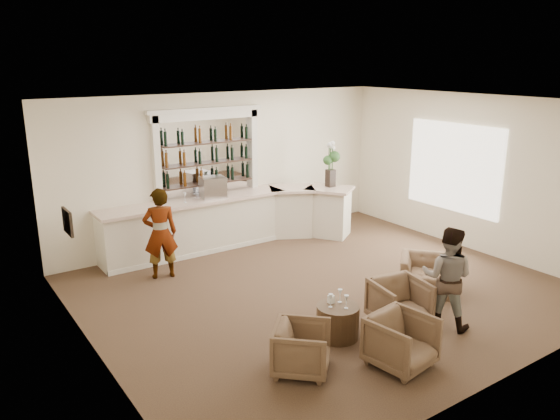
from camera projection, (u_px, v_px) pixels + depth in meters
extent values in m
plane|color=brown|center=(324.00, 290.00, 9.75)|extent=(8.00, 8.00, 0.00)
cube|color=#F6EACC|center=(226.00, 168.00, 12.09)|extent=(8.00, 0.04, 3.30)
cube|color=#F6EACC|center=(89.00, 244.00, 7.13)|extent=(0.04, 7.00, 3.30)
cube|color=#F6EACC|center=(474.00, 173.00, 11.49)|extent=(0.04, 7.00, 3.30)
cube|color=silver|center=(329.00, 102.00, 8.86)|extent=(8.00, 7.00, 0.04)
cube|color=white|center=(454.00, 167.00, 11.86)|extent=(0.05, 2.40, 1.90)
cube|color=black|center=(68.00, 222.00, 8.10)|extent=(0.04, 0.46, 0.38)
cube|color=beige|center=(69.00, 222.00, 8.11)|extent=(0.01, 0.38, 0.30)
cube|color=silver|center=(195.00, 227.00, 11.56)|extent=(4.00, 0.70, 1.08)
cube|color=beige|center=(194.00, 201.00, 11.39)|extent=(4.10, 0.82, 0.06)
cube|color=silver|center=(291.00, 212.00, 12.66)|extent=(1.12, 1.04, 1.08)
cube|color=beige|center=(291.00, 189.00, 12.49)|extent=(1.27, 1.19, 0.06)
cube|color=silver|center=(328.00, 213.00, 12.63)|extent=(1.08, 1.14, 1.08)
cube|color=beige|center=(330.00, 189.00, 12.46)|extent=(1.24, 1.29, 0.06)
cube|color=silver|center=(202.00, 253.00, 11.43)|extent=(4.00, 0.06, 0.10)
cube|color=white|center=(206.00, 157.00, 11.72)|extent=(2.15, 0.02, 1.65)
cube|color=silver|center=(158.00, 187.00, 11.18)|extent=(0.14, 0.16, 2.90)
cube|color=silver|center=(253.00, 174.00, 12.43)|extent=(0.14, 0.16, 2.90)
cube|color=silver|center=(206.00, 115.00, 11.43)|extent=(2.52, 0.16, 0.18)
cube|color=silver|center=(206.00, 109.00, 11.40)|extent=(2.64, 0.20, 0.08)
cube|color=#36241B|center=(209.00, 183.00, 11.78)|extent=(2.05, 0.20, 0.03)
cube|color=#36241B|center=(209.00, 163.00, 11.67)|extent=(2.05, 0.20, 0.03)
cube|color=#36241B|center=(208.00, 143.00, 11.55)|extent=(2.05, 0.20, 0.03)
cylinder|color=#432D1D|center=(338.00, 322.00, 8.04)|extent=(0.63, 0.63, 0.50)
imported|color=gray|center=(160.00, 233.00, 10.10)|extent=(0.71, 0.56, 1.73)
imported|color=gray|center=(447.00, 278.00, 8.23)|extent=(0.92, 0.98, 1.60)
imported|color=brown|center=(302.00, 348.00, 7.14)|extent=(1.02, 1.02, 0.67)
imported|color=brown|center=(401.00, 342.00, 7.25)|extent=(0.88, 0.89, 0.72)
imported|color=brown|center=(400.00, 303.00, 8.40)|extent=(0.91, 0.93, 0.73)
imported|color=brown|center=(428.00, 274.00, 9.66)|extent=(1.25, 1.26, 0.62)
cube|color=silver|center=(213.00, 187.00, 11.52)|extent=(0.57, 0.50, 0.44)
cube|color=black|center=(330.00, 178.00, 12.51)|extent=(0.18, 0.18, 0.40)
cube|color=white|center=(331.00, 299.00, 8.06)|extent=(0.08, 0.08, 0.12)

